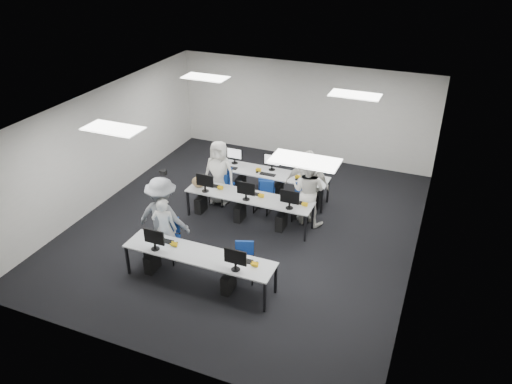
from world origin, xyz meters
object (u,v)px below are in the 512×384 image
at_px(chair_0, 168,246).
at_px(student_0, 165,228).
at_px(desk_mid, 249,198).
at_px(chair_1, 244,268).
at_px(chair_7, 305,206).
at_px(student_2, 219,173).
at_px(chair_5, 225,191).
at_px(student_1, 308,191).
at_px(photographer, 163,217).
at_px(chair_4, 301,208).
at_px(desk_front, 199,256).
at_px(chair_3, 263,202).
at_px(student_3, 307,185).
at_px(chair_6, 267,197).
at_px(chair_2, 221,191).

height_order(chair_0, student_0, student_0).
relative_size(desk_mid, chair_1, 3.88).
xyz_separation_m(chair_7, student_2, (-2.32, -0.12, 0.57)).
height_order(chair_5, student_1, student_1).
relative_size(chair_7, photographer, 0.50).
height_order(chair_4, student_2, student_2).
bearing_deg(chair_1, desk_front, -167.20).
relative_size(chair_4, student_1, 0.51).
xyz_separation_m(chair_1, chair_3, (-0.65, 2.75, 0.00)).
xyz_separation_m(chair_1, chair_7, (0.42, 2.89, 0.03)).
bearing_deg(chair_4, desk_mid, -159.09).
bearing_deg(desk_mid, photographer, -123.14).
distance_m(student_1, student_3, 0.21).
bearing_deg(chair_0, student_2, 82.85).
xyz_separation_m(desk_mid, chair_6, (0.13, 0.90, -0.42)).
bearing_deg(photographer, student_2, -95.20).
relative_size(desk_front, chair_5, 3.83).
height_order(chair_1, chair_2, chair_2).
bearing_deg(chair_3, chair_7, 7.53).
height_order(chair_0, chair_5, chair_0).
xyz_separation_m(desk_front, chair_5, (-1.04, 3.41, -0.42)).
bearing_deg(photographer, student_0, 124.02).
distance_m(chair_6, student_1, 1.40).
xyz_separation_m(desk_front, student_0, (-1.11, 0.53, 0.08)).
xyz_separation_m(chair_6, student_3, (1.11, -0.17, 0.66)).
height_order(desk_front, chair_4, chair_4).
bearing_deg(desk_front, chair_4, 70.55).
distance_m(chair_4, student_0, 3.57).
xyz_separation_m(desk_front, chair_4, (1.15, 3.25, -0.40)).
relative_size(chair_0, chair_7, 1.05).
height_order(chair_1, chair_5, chair_5).
height_order(chair_4, student_0, student_0).
relative_size(desk_front, chair_0, 3.29).
distance_m(desk_front, chair_6, 3.53).
xyz_separation_m(chair_4, photographer, (-2.39, -2.55, 0.65)).
relative_size(chair_1, student_3, 0.45).
distance_m(chair_4, student_3, 0.65).
bearing_deg(chair_7, student_0, -134.54).
distance_m(desk_front, desk_mid, 2.60).
xyz_separation_m(chair_1, student_1, (0.55, 2.67, 0.61)).
xyz_separation_m(desk_front, chair_1, (0.78, 0.49, -0.42)).
bearing_deg(desk_front, chair_6, 87.92).
bearing_deg(chair_7, desk_front, -115.07).
height_order(chair_6, student_0, student_0).
xyz_separation_m(chair_5, student_0, (-0.07, -2.88, 0.49)).
bearing_deg(desk_mid, chair_0, -117.00).
xyz_separation_m(desk_mid, photographer, (-1.24, -1.90, 0.25)).
height_order(desk_mid, chair_5, chair_5).
distance_m(chair_7, student_3, 0.63).
distance_m(chair_4, chair_7, 0.14).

